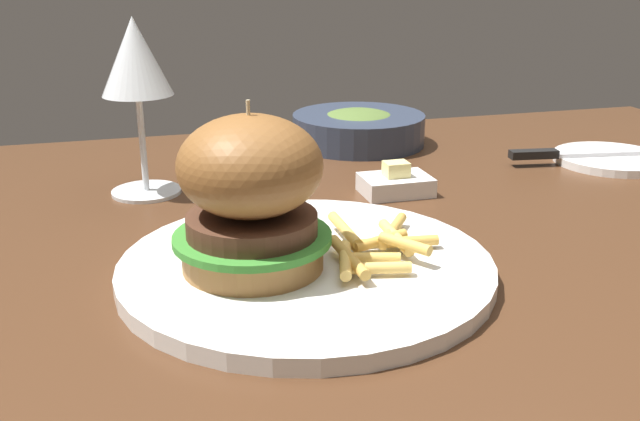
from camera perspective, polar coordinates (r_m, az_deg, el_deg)
The scene contains 9 objects.
dining_table at distance 0.77m, azimuth 3.65°, elevation -6.86°, with size 1.24×0.78×0.74m.
main_plate at distance 0.58m, azimuth -1.10°, elevation -4.57°, with size 0.30×0.30×0.01m, color white.
burger_sandwich at distance 0.55m, azimuth -5.54°, elevation 1.36°, with size 0.12×0.12×0.13m.
fries_pile at distance 0.58m, azimuth 4.41°, elevation -2.79°, with size 0.10×0.13×0.02m.
wine_glass at distance 0.78m, azimuth -14.53°, elevation 11.27°, with size 0.08×0.08×0.19m.
bread_plate at distance 0.97m, azimuth 22.28°, elevation 3.84°, with size 0.14×0.14×0.01m, color white.
table_knife at distance 0.95m, azimuth 19.71°, elevation 4.31°, with size 0.21×0.04×0.01m.
butter_dish at distance 0.78m, azimuth 6.07°, elevation 2.17°, with size 0.07×0.05×0.04m.
soup_bowl at distance 0.99m, azimuth 3.10°, elevation 6.64°, with size 0.18×0.18×0.05m.
Camera 1 is at (-0.23, -0.65, 0.99)m, focal length 40.00 mm.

